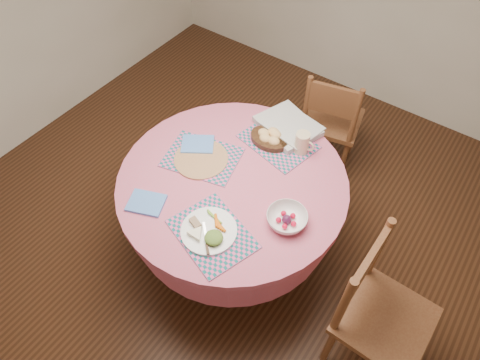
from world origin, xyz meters
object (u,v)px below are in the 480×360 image
Objects in this scene: latte_mug at (302,143)px; wicker_trivet at (201,159)px; bread_bowl at (270,137)px; chair_back at (331,120)px; dinner_plate at (209,231)px; dining_table at (233,201)px; fruit_bowl at (287,219)px; chair_right at (377,310)px.

wicker_trivet is at bearing -138.19° from latte_mug.
bread_bowl reaches higher than wicker_trivet.
chair_back is at bearing 98.57° from latte_mug.
chair_back is 1.41m from dinner_plate.
dining_table is 1.04m from chair_back.
bread_bowl is 1.00× the size of fruit_bowl.
latte_mug is at bearing 58.33° from chair_right.
chair_back reaches higher than dinner_plate.
chair_back reaches higher than bread_bowl.
dinner_plate reaches higher than dining_table.
fruit_bowl is at bearing -10.03° from dining_table.
wicker_trivet is at bearing 86.04° from chair_right.
wicker_trivet is 1.30× the size of bread_bowl.
wicker_trivet is 1.10× the size of dinner_plate.
chair_back is 2.88× the size of wicker_trivet.
dinner_plate is at bearing -72.00° from dining_table.
chair_right is 0.91m from dinner_plate.
dining_table is 0.51m from latte_mug.
chair_right is 0.94m from latte_mug.
chair_right reaches higher than wicker_trivet.
dining_table is 5.39× the size of bread_bowl.
chair_back is 0.76m from bread_bowl.
latte_mug is (0.09, 0.73, 0.05)m from dinner_plate.
chair_right reaches higher than latte_mug.
dining_table is 0.30m from wicker_trivet.
fruit_bowl is (0.60, -0.08, 0.02)m from wicker_trivet.
dining_table is at bearing -91.41° from bread_bowl.
dining_table is 4.13× the size of wicker_trivet.
bread_bowl is at bearing 131.59° from fruit_bowl.
chair_back is 3.75× the size of fruit_bowl.
latte_mug is at bearing 85.64° from chair_back.
chair_right is 1.07m from bread_bowl.
fruit_bowl is (0.18, -0.46, -0.04)m from latte_mug.
dinner_plate is at bearing 107.79° from chair_right.
chair_right is 7.34× the size of latte_mug.
bread_bowl is 1.78× the size of latte_mug.
chair_back is 6.69× the size of latte_mug.
latte_mug is 0.56× the size of fruit_bowl.
chair_right is at bearing -2.41° from fruit_bowl.
dinner_plate is 1.19× the size of bread_bowl.
dinner_plate is 2.13× the size of latte_mug.
latte_mug reaches higher than bread_bowl.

